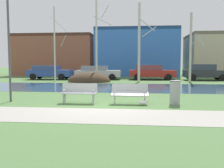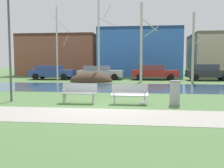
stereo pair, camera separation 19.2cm
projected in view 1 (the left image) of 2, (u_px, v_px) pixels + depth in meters
ground_plane at (120, 85)px, 20.68m from camera, size 120.00×120.00×0.00m
paved_path_strip at (94, 115)px, 8.95m from camera, size 60.00×2.54×0.01m
river_band at (118, 87)px, 18.76m from camera, size 80.00×6.69×0.01m
soil_mound at (89, 82)px, 23.92m from camera, size 3.95×2.93×1.76m
bench_left at (79, 92)px, 11.63m from camera, size 1.61×0.59×0.87m
bench_right at (130, 93)px, 11.39m from camera, size 1.61×0.59×0.87m
trash_bin at (175, 92)px, 11.18m from camera, size 0.47×0.47×1.04m
seagull at (144, 102)px, 10.97m from camera, size 0.45×0.17×0.26m
streetlamp at (8, 16)px, 11.72m from camera, size 0.32×0.32×5.94m
birch_far_left at (55, 44)px, 24.15m from camera, size 1.37×2.41×6.92m
birch_left at (97, 33)px, 23.95m from camera, size 1.59×2.67×8.90m
birch_center_left at (140, 42)px, 23.27m from camera, size 1.62×2.87×7.07m
birch_center at (191, 47)px, 23.72m from camera, size 1.35×2.25×6.29m
parked_van_nearest_blue at (49, 72)px, 27.33m from camera, size 4.54×2.07×1.46m
parked_sedan_second_silver at (97, 72)px, 27.25m from camera, size 4.69×2.05×1.42m
parked_hatch_third_red at (151, 72)px, 26.89m from camera, size 4.67×2.11×1.52m
parked_wagon_fourth_dark at (205, 72)px, 25.98m from camera, size 4.24×2.01×1.60m
building_brick_low at (60, 55)px, 37.37m from camera, size 10.44×8.64×5.52m
building_blue_store at (137, 53)px, 35.66m from camera, size 10.58×8.15×6.17m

